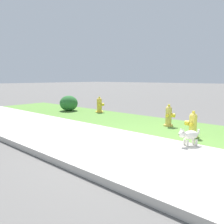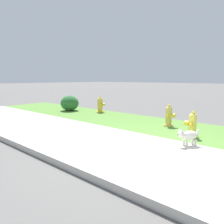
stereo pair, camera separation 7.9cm
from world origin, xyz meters
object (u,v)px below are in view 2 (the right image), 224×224
(fire_hydrant_far_end, at_px, (100,105))
(small_white_dog, at_px, (188,136))
(shrub_bush_mid_verge, at_px, (70,103))
(fire_hydrant_mid_block, at_px, (192,125))
(fire_hydrant_near_corner, at_px, (169,116))

(fire_hydrant_far_end, height_order, small_white_dog, fire_hydrant_far_end)
(fire_hydrant_far_end, xyz_separation_m, shrub_bush_mid_verge, (-1.36, -0.54, 0.02))
(fire_hydrant_mid_block, distance_m, shrub_bush_mid_verge, 5.83)
(fire_hydrant_near_corner, relative_size, fire_hydrant_mid_block, 1.02)
(small_white_dog, bearing_deg, fire_hydrant_near_corner, -108.66)
(fire_hydrant_mid_block, bearing_deg, fire_hydrant_far_end, 68.13)
(fire_hydrant_mid_block, distance_m, small_white_dog, 0.80)
(fire_hydrant_near_corner, height_order, fire_hydrant_mid_block, fire_hydrant_near_corner)
(shrub_bush_mid_verge, bearing_deg, small_white_dog, -14.37)
(fire_hydrant_far_end, distance_m, shrub_bush_mid_verge, 1.46)
(fire_hydrant_near_corner, distance_m, small_white_dog, 1.94)
(fire_hydrant_near_corner, relative_size, small_white_dog, 1.47)
(fire_hydrant_near_corner, xyz_separation_m, shrub_bush_mid_verge, (-4.79, 0.03, 0.02))
(fire_hydrant_near_corner, relative_size, fire_hydrant_far_end, 0.98)
(fire_hydrant_near_corner, relative_size, shrub_bush_mid_verge, 0.84)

